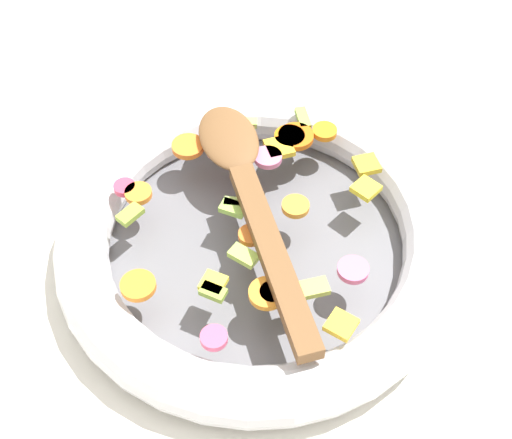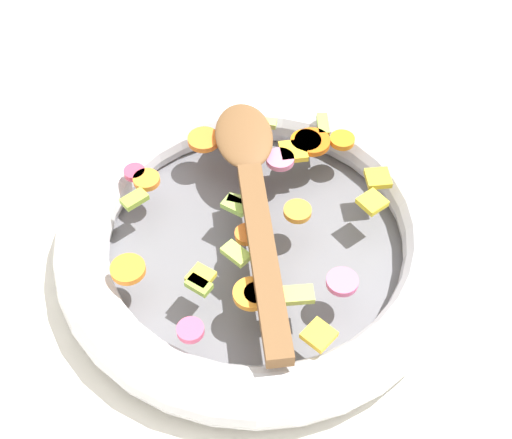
{
  "view_description": "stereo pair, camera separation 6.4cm",
  "coord_description": "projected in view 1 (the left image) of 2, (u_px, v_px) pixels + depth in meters",
  "views": [
    {
      "loc": [
        -0.21,
        -0.34,
        0.55
      ],
      "look_at": [
        0.0,
        0.0,
        0.05
      ],
      "focal_mm": 50.0,
      "sensor_mm": 36.0,
      "label": 1
    },
    {
      "loc": [
        -0.15,
        -0.37,
        0.55
      ],
      "look_at": [
        0.0,
        0.0,
        0.05
      ],
      "focal_mm": 50.0,
      "sensor_mm": 36.0,
      "label": 2
    }
  ],
  "objects": [
    {
      "name": "skillet",
      "position": [
        256.0,
        238.0,
        0.67
      ],
      "size": [
        0.37,
        0.37,
        0.05
      ],
      "color": "slate",
      "rests_on": "ground_plane"
    },
    {
      "name": "ground_plane",
      "position": [
        256.0,
        252.0,
        0.68
      ],
      "size": [
        4.0,
        4.0,
        0.0
      ],
      "primitive_type": "plane",
      "color": "silver"
    },
    {
      "name": "wooden_spoon",
      "position": [
        248.0,
        188.0,
        0.65
      ],
      "size": [
        0.12,
        0.29,
        0.01
      ],
      "color": "brown",
      "rests_on": "chopped_vegetables"
    },
    {
      "name": "chopped_vegetables",
      "position": [
        257.0,
        201.0,
        0.65
      ],
      "size": [
        0.28,
        0.28,
        0.01
      ],
      "color": "orange",
      "rests_on": "skillet"
    }
  ]
}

